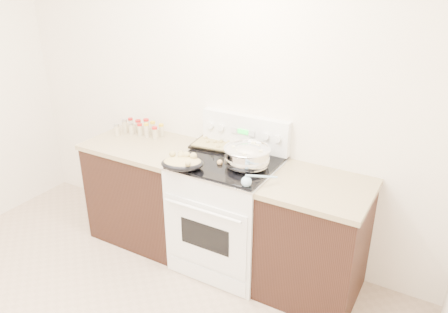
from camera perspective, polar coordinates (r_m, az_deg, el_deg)
The scene contains 10 objects.
room_shell at distance 2.29m, azimuth -25.57°, elevation 5.62°, with size 4.10×3.60×2.75m.
counter_left at distance 3.99m, azimuth -9.99°, elevation -4.31°, with size 0.93×0.67×0.92m.
counter_right at distance 3.34m, azimuth 11.67°, elevation -10.68°, with size 0.73×0.67×0.92m.
kitchen_range at distance 3.55m, azimuth 0.44°, elevation -7.20°, with size 0.78×0.73×1.22m.
mixing_bowl at distance 3.21m, azimuth 3.03°, elevation -0.10°, with size 0.42×0.42×0.20m.
roasting_pan at distance 3.21m, azimuth -5.43°, elevation -0.76°, with size 0.38×0.33×0.11m.
baking_sheet at distance 3.60m, azimuth -0.81°, elevation 1.63°, with size 0.44×0.33×0.06m.
wooden_spoon at distance 3.29m, azimuth 0.08°, elevation -0.70°, with size 0.17×0.20×0.04m.
blue_ladle at distance 2.98m, azimuth 3.22°, elevation -3.20°, with size 0.20×0.21×0.09m.
spice_jars at distance 3.97m, azimuth -10.91°, elevation 3.68°, with size 0.40×0.24×0.13m.
Camera 1 is at (1.83, -1.22, 2.34)m, focal length 35.00 mm.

